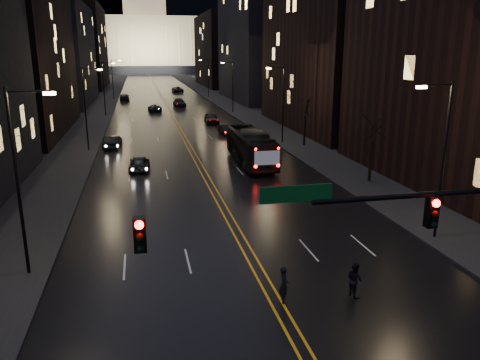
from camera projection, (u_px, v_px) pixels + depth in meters
road at (157, 89)px, 138.09m from camera, size 20.00×320.00×0.02m
sidewalk_left at (108, 90)px, 135.25m from camera, size 8.00×320.00×0.16m
sidewalk_right at (204, 88)px, 140.90m from camera, size 8.00×320.00×0.16m
center_line at (157, 89)px, 138.09m from camera, size 0.62×320.00×0.01m
building_left_mid at (7, 23)px, 58.48m from camera, size 12.00×30.00×28.00m
building_left_far at (58, 55)px, 95.38m from camera, size 12.00×34.00×20.00m
building_left_dist at (83, 47)px, 140.13m from camera, size 12.00×40.00×24.00m
building_right_mid at (258, 40)px, 103.06m from camera, size 12.00×34.00×26.00m
building_right_dist at (221, 51)px, 148.87m from camera, size 12.00×40.00×22.00m
capitol at (146, 39)px, 246.77m from camera, size 90.00×50.00×58.50m
streetlamp_right_near at (441, 153)px, 25.74m from camera, size 2.13×0.25×9.00m
streetlamp_left_near at (21, 174)px, 21.38m from camera, size 2.13×0.25×9.00m
streetlamp_right_mid at (282, 100)px, 54.04m from camera, size 2.13×0.25×9.00m
streetlamp_left_mid at (87, 105)px, 49.68m from camera, size 2.13×0.25×9.00m
streetlamp_right_far at (232, 84)px, 82.34m from camera, size 2.13×0.25×9.00m
streetlamp_left_far at (105, 86)px, 77.98m from camera, size 2.13×0.25×9.00m
streetlamp_right_dist at (207, 76)px, 110.64m from camera, size 2.13×0.25×9.00m
streetlamp_left_dist at (113, 77)px, 106.28m from camera, size 2.13×0.25×9.00m
tree_right_mid at (373, 129)px, 37.65m from camera, size 2.40×2.40×6.65m
tree_right_far at (305, 107)px, 52.74m from camera, size 2.40×2.40×6.65m
bus at (251, 147)px, 45.39m from camera, size 2.85×11.58×3.22m
oncoming_car_a at (139, 163)px, 42.42m from camera, size 2.05×4.41×1.46m
oncoming_car_b at (113, 142)px, 52.38m from camera, size 2.03×4.65×1.48m
oncoming_car_c at (155, 108)px, 85.90m from camera, size 2.54×4.76×1.27m
oncoming_car_d at (125, 97)px, 104.88m from camera, size 2.24×5.30×1.53m
receding_car_a at (227, 130)px, 60.90m from camera, size 1.93×4.23×1.35m
receding_car_b at (212, 118)px, 70.96m from camera, size 1.97×4.76×1.61m
receding_car_c at (179, 103)px, 93.12m from camera, size 2.43×5.34×1.52m
receding_car_d at (178, 89)px, 126.52m from camera, size 3.03×5.70×1.52m
pedestrian_a at (284, 285)px, 20.03m from camera, size 0.47×0.65×1.67m
pedestrian_b at (355, 279)px, 20.58m from camera, size 0.54×0.83×1.60m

